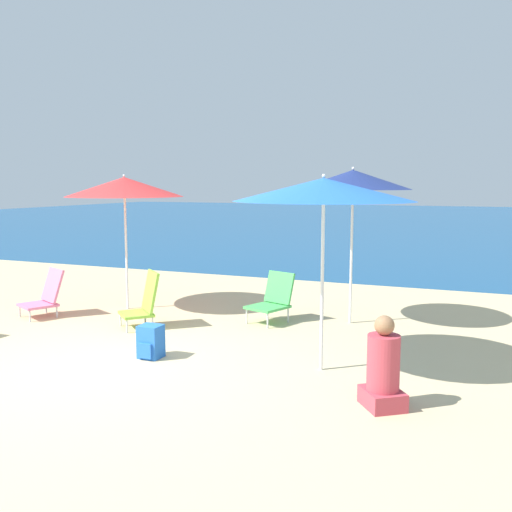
{
  "coord_description": "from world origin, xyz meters",
  "views": [
    {
      "loc": [
        3.96,
        -4.83,
        1.96
      ],
      "look_at": [
        1.09,
        2.08,
        1.0
      ],
      "focal_mm": 40.0,
      "sensor_mm": 36.0,
      "label": 1
    }
  ],
  "objects_px": {
    "beach_chair_pink": "(45,295)",
    "backpack_blue": "(151,342)",
    "beach_chair_lime": "(144,301)",
    "beach_chair_green": "(273,298)",
    "beach_umbrella_blue": "(324,190)",
    "beach_umbrella_navy": "(353,180)",
    "beach_umbrella_red": "(124,187)",
    "person_seated_near": "(383,370)"
  },
  "relations": [
    {
      "from": "beach_umbrella_blue",
      "to": "beach_chair_pink",
      "type": "height_order",
      "value": "beach_umbrella_blue"
    },
    {
      "from": "beach_umbrella_blue",
      "to": "beach_chair_lime",
      "type": "bearing_deg",
      "value": 163.69
    },
    {
      "from": "beach_umbrella_red",
      "to": "backpack_blue",
      "type": "height_order",
      "value": "beach_umbrella_red"
    },
    {
      "from": "beach_umbrella_red",
      "to": "beach_chair_lime",
      "type": "distance_m",
      "value": 1.99
    },
    {
      "from": "beach_chair_lime",
      "to": "beach_chair_green",
      "type": "height_order",
      "value": "beach_chair_lime"
    },
    {
      "from": "beach_chair_green",
      "to": "person_seated_near",
      "type": "relative_size",
      "value": 0.87
    },
    {
      "from": "beach_umbrella_red",
      "to": "backpack_blue",
      "type": "bearing_deg",
      "value": -49.36
    },
    {
      "from": "beach_chair_pink",
      "to": "backpack_blue",
      "type": "xyz_separation_m",
      "value": [
        2.55,
        -1.13,
        -0.14
      ]
    },
    {
      "from": "beach_umbrella_navy",
      "to": "person_seated_near",
      "type": "xyz_separation_m",
      "value": [
        0.97,
        -2.89,
        -1.66
      ]
    },
    {
      "from": "beach_chair_pink",
      "to": "backpack_blue",
      "type": "height_order",
      "value": "beach_chair_pink"
    },
    {
      "from": "beach_chair_pink",
      "to": "beach_chair_green",
      "type": "relative_size",
      "value": 0.99
    },
    {
      "from": "beach_chair_lime",
      "to": "beach_chair_green",
      "type": "relative_size",
      "value": 1.07
    },
    {
      "from": "beach_chair_pink",
      "to": "beach_chair_green",
      "type": "bearing_deg",
      "value": 42.29
    },
    {
      "from": "beach_chair_green",
      "to": "beach_umbrella_red",
      "type": "bearing_deg",
      "value": -158.16
    },
    {
      "from": "person_seated_near",
      "to": "beach_chair_pink",
      "type": "bearing_deg",
      "value": 126.8
    },
    {
      "from": "beach_umbrella_blue",
      "to": "beach_umbrella_navy",
      "type": "xyz_separation_m",
      "value": [
        -0.19,
        2.12,
        0.11
      ]
    },
    {
      "from": "beach_umbrella_blue",
      "to": "backpack_blue",
      "type": "relative_size",
      "value": 5.48
    },
    {
      "from": "beach_chair_pink",
      "to": "backpack_blue",
      "type": "relative_size",
      "value": 1.89
    },
    {
      "from": "beach_umbrella_red",
      "to": "person_seated_near",
      "type": "xyz_separation_m",
      "value": [
        4.41,
        -2.46,
        -1.56
      ]
    },
    {
      "from": "beach_chair_pink",
      "to": "beach_umbrella_blue",
      "type": "bearing_deg",
      "value": 15.36
    },
    {
      "from": "beach_umbrella_blue",
      "to": "beach_umbrella_red",
      "type": "distance_m",
      "value": 4.0
    },
    {
      "from": "beach_umbrella_navy",
      "to": "beach_umbrella_red",
      "type": "height_order",
      "value": "beach_umbrella_navy"
    },
    {
      "from": "beach_umbrella_red",
      "to": "beach_umbrella_blue",
      "type": "bearing_deg",
      "value": -24.89
    },
    {
      "from": "backpack_blue",
      "to": "beach_umbrella_blue",
      "type": "bearing_deg",
      "value": 10.08
    },
    {
      "from": "beach_umbrella_blue",
      "to": "beach_umbrella_red",
      "type": "bearing_deg",
      "value": 155.11
    },
    {
      "from": "beach_umbrella_navy",
      "to": "beach_umbrella_red",
      "type": "xyz_separation_m",
      "value": [
        -3.44,
        -0.43,
        -0.1
      ]
    },
    {
      "from": "beach_umbrella_blue",
      "to": "beach_umbrella_navy",
      "type": "distance_m",
      "value": 2.13
    },
    {
      "from": "beach_chair_pink",
      "to": "beach_chair_lime",
      "type": "bearing_deg",
      "value": 25.62
    },
    {
      "from": "person_seated_near",
      "to": "backpack_blue",
      "type": "distance_m",
      "value": 2.72
    },
    {
      "from": "beach_umbrella_navy",
      "to": "beach_umbrella_red",
      "type": "relative_size",
      "value": 1.04
    },
    {
      "from": "person_seated_near",
      "to": "beach_chair_lime",
      "type": "bearing_deg",
      "value": 119.35
    },
    {
      "from": "beach_chair_lime",
      "to": "beach_chair_pink",
      "type": "xyz_separation_m",
      "value": [
        -1.72,
        -0.0,
        -0.04
      ]
    },
    {
      "from": "beach_chair_green",
      "to": "person_seated_near",
      "type": "height_order",
      "value": "person_seated_near"
    },
    {
      "from": "beach_chair_pink",
      "to": "person_seated_near",
      "type": "bearing_deg",
      "value": 8.76
    },
    {
      "from": "beach_umbrella_blue",
      "to": "beach_umbrella_navy",
      "type": "bearing_deg",
      "value": 95.08
    },
    {
      "from": "beach_chair_pink",
      "to": "person_seated_near",
      "type": "distance_m",
      "value": 5.46
    },
    {
      "from": "beach_chair_lime",
      "to": "beach_umbrella_blue",
      "type": "bearing_deg",
      "value": 25.88
    },
    {
      "from": "beach_chair_green",
      "to": "person_seated_near",
      "type": "xyz_separation_m",
      "value": [
        2.0,
        -2.55,
        0.0
      ]
    },
    {
      "from": "beach_umbrella_red",
      "to": "beach_umbrella_navy",
      "type": "bearing_deg",
      "value": 7.19
    },
    {
      "from": "beach_umbrella_red",
      "to": "beach_chair_green",
      "type": "relative_size",
      "value": 2.92
    },
    {
      "from": "beach_umbrella_blue",
      "to": "beach_umbrella_red",
      "type": "relative_size",
      "value": 0.98
    },
    {
      "from": "beach_umbrella_red",
      "to": "beach_chair_lime",
      "type": "height_order",
      "value": "beach_umbrella_red"
    }
  ]
}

